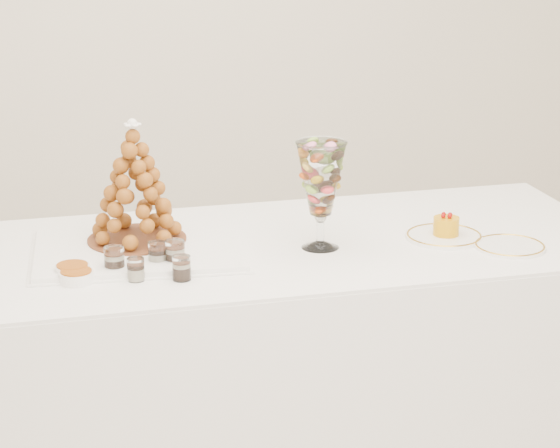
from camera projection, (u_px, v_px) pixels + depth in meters
name	position (u px, v px, depth m)	size (l,w,h in m)	color
buffet_table	(262.00, 370.00, 3.46)	(2.23, 0.91, 0.84)	white
lace_tray	(138.00, 250.00, 3.25)	(0.61, 0.45, 0.02)	white
macaron_vase	(321.00, 180.00, 3.24)	(0.15, 0.15, 0.33)	white
cake_plate	(444.00, 236.00, 3.39)	(0.24, 0.24, 0.01)	white
spare_plate	(510.00, 246.00, 3.30)	(0.22, 0.22, 0.01)	white
verrine_a	(114.00, 260.00, 3.08)	(0.06, 0.06, 0.08)	white
verrine_b	(158.00, 254.00, 3.13)	(0.05, 0.05, 0.07)	white
verrine_c	(175.00, 253.00, 3.13)	(0.06, 0.06, 0.08)	white
verrine_d	(136.00, 269.00, 3.02)	(0.05, 0.05, 0.07)	white
verrine_e	(182.00, 268.00, 3.03)	(0.05, 0.05, 0.07)	white
ramekin_back	(73.00, 271.00, 3.06)	(0.10, 0.10, 0.03)	white
ramekin_front	(76.00, 277.00, 3.02)	(0.10, 0.10, 0.03)	white
croquembouche	(135.00, 182.00, 3.25)	(0.32, 0.32, 0.37)	brown
mousse_cake	(446.00, 226.00, 3.38)	(0.08, 0.08, 0.07)	orange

